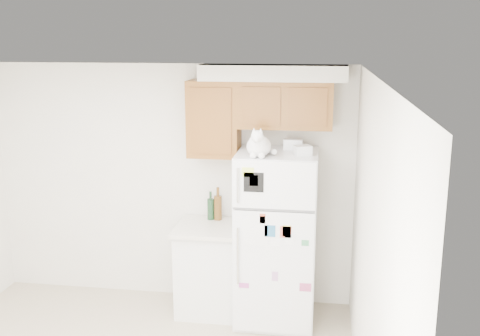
% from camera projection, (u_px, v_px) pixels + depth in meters
% --- Properties ---
extents(room_shell, '(3.84, 4.04, 2.52)m').
position_uv_depth(room_shell, '(123.00, 189.00, 4.11)').
color(room_shell, silver).
rests_on(room_shell, ground_plane).
extents(refrigerator, '(0.76, 0.78, 1.70)m').
position_uv_depth(refrigerator, '(276.00, 238.00, 5.46)').
color(refrigerator, white).
rests_on(refrigerator, ground_plane).
extents(base_counter, '(0.64, 0.64, 0.92)m').
position_uv_depth(base_counter, '(209.00, 268.00, 5.72)').
color(base_counter, white).
rests_on(base_counter, ground_plane).
extents(cat, '(0.27, 0.40, 0.28)m').
position_uv_depth(cat, '(259.00, 145.00, 5.05)').
color(cat, white).
rests_on(cat, refrigerator).
extents(storage_box_back, '(0.19, 0.14, 0.10)m').
position_uv_depth(storage_box_back, '(293.00, 144.00, 5.40)').
color(storage_box_back, white).
rests_on(storage_box_back, refrigerator).
extents(storage_box_front, '(0.18, 0.16, 0.09)m').
position_uv_depth(storage_box_front, '(303.00, 150.00, 5.13)').
color(storage_box_front, white).
rests_on(storage_box_front, refrigerator).
extents(bottle_green, '(0.07, 0.07, 0.30)m').
position_uv_depth(bottle_green, '(211.00, 206.00, 5.76)').
color(bottle_green, '#19381E').
rests_on(bottle_green, base_counter).
extents(bottle_amber, '(0.08, 0.08, 0.34)m').
position_uv_depth(bottle_amber, '(218.00, 204.00, 5.75)').
color(bottle_amber, '#593814').
rests_on(bottle_amber, base_counter).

